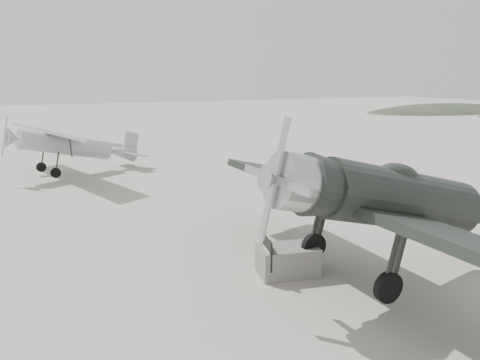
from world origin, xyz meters
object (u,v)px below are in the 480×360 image
Objects in this scene: lowwing_monoplane at (410,202)px; sign_board at (267,254)px; highwing_monoplane at (71,142)px; equipment_block at (288,260)px.

lowwing_monoplane is 10.89× the size of sign_board.
equipment_block is (4.49, -15.99, -1.44)m from highwing_monoplane.
highwing_monoplane is 8.84× the size of sign_board.
equipment_block is at bearing -93.32° from highwing_monoplane.
lowwing_monoplane is at bearing -86.82° from highwing_monoplane.
sign_board is (-0.63, 0.00, 0.30)m from equipment_block.
lowwing_monoplane reaches higher than sign_board.
lowwing_monoplane reaches higher than equipment_block.
lowwing_monoplane reaches higher than highwing_monoplane.
equipment_block is 1.37× the size of sign_board.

